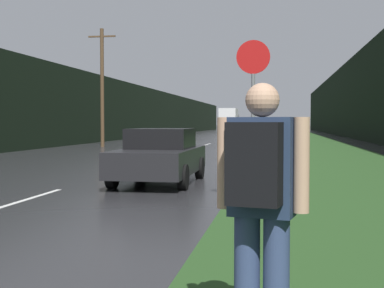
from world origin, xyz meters
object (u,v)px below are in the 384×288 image
(car_passing_near, at_px, (160,156))
(delivery_truck, at_px, (229,121))
(stop_sign, at_px, (253,108))
(hitchhiker_with_backpack, at_px, (261,199))

(car_passing_near, bearing_deg, delivery_truck, -86.37)
(stop_sign, distance_m, hitchhiker_with_backpack, 6.43)
(hitchhiker_with_backpack, bearing_deg, stop_sign, 105.35)
(stop_sign, height_order, car_passing_near, stop_sign)
(hitchhiker_with_backpack, relative_size, car_passing_near, 0.43)
(stop_sign, distance_m, car_passing_near, 4.55)
(stop_sign, height_order, delivery_truck, delivery_truck)
(delivery_truck, bearing_deg, stop_sign, -84.39)
(car_passing_near, xyz_separation_m, delivery_truck, (-4.06, 64.03, 1.16))
(hitchhiker_with_backpack, bearing_deg, delivery_truck, 107.55)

